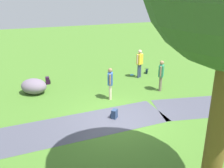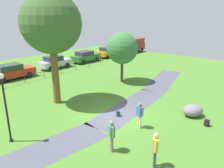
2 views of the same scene
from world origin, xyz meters
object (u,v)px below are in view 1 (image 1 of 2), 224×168
lawn_boulder (34,86)px  handbag_on_grass (147,71)px  spare_backpack_on_lawn (114,114)px  man_near_boulder (161,73)px  frisbee_on_grass (132,75)px  woman_with_handbag (140,62)px  passerby_on_path (110,81)px  backpack_by_boulder (48,81)px

lawn_boulder → handbag_on_grass: bearing=-170.4°
lawn_boulder → handbag_on_grass: size_ratio=4.62×
handbag_on_grass → spare_backpack_on_lawn: spare_backpack_on_lawn is taller
lawn_boulder → spare_backpack_on_lawn: size_ratio=4.31×
man_near_boulder → handbag_on_grass: man_near_boulder is taller
frisbee_on_grass → woman_with_handbag: bearing=117.2°
woman_with_handbag → man_near_boulder: size_ratio=1.02×
passerby_on_path → handbag_on_grass: bearing=-137.6°
lawn_boulder → woman_with_handbag: size_ratio=1.01×
backpack_by_boulder → spare_backpack_on_lawn: size_ratio=1.00×
lawn_boulder → handbag_on_grass: 7.02m
spare_backpack_on_lawn → passerby_on_path: bearing=-101.8°
handbag_on_grass → backpack_by_boulder: 6.12m
woman_with_handbag → handbag_on_grass: 1.26m
handbag_on_grass → frisbee_on_grass: handbag_on_grass is taller
man_near_boulder → handbag_on_grass: bearing=-99.2°
lawn_boulder → passerby_on_path: passerby_on_path is taller
lawn_boulder → frisbee_on_grass: size_ratio=7.40×
lawn_boulder → backpack_by_boulder: bearing=-124.0°
lawn_boulder → man_near_boulder: bearing=166.1°
passerby_on_path → spare_backpack_on_lawn: 2.12m
handbag_on_grass → backpack_by_boulder: backpack_by_boulder is taller
man_near_boulder → frisbee_on_grass: (0.56, -2.75, -0.96)m
passerby_on_path → backpack_by_boulder: (2.81, -3.02, -0.74)m
lawn_boulder → spare_backpack_on_lawn: lawn_boulder is taller
woman_with_handbag → spare_backpack_on_lawn: size_ratio=4.28×
backpack_by_boulder → man_near_boulder: bearing=154.0°
frisbee_on_grass → backpack_by_boulder: bearing=-0.3°
spare_backpack_on_lawn → lawn_boulder: bearing=-50.0°
woman_with_handbag → passerby_on_path: (2.57, 2.48, -0.06)m
lawn_boulder → passerby_on_path: 4.09m
lawn_boulder → backpack_by_boulder: 1.42m
backpack_by_boulder → spare_backpack_on_lawn: bearing=115.8°
woman_with_handbag → spare_backpack_on_lawn: bearing=56.1°
passerby_on_path → lawn_boulder: bearing=-27.3°
man_near_boulder → lawn_boulder: bearing=-13.9°
lawn_boulder → spare_backpack_on_lawn: bearing=130.0°
backpack_by_boulder → spare_backpack_on_lawn: 5.52m
man_near_boulder → backpack_by_boulder: man_near_boulder is taller
frisbee_on_grass → man_near_boulder: bearing=101.6°
passerby_on_path → spare_backpack_on_lawn: bearing=78.2°
woman_with_handbag → backpack_by_boulder: woman_with_handbag is taller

